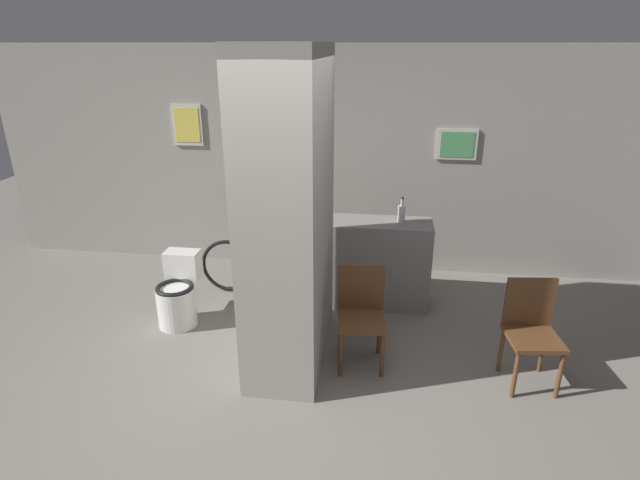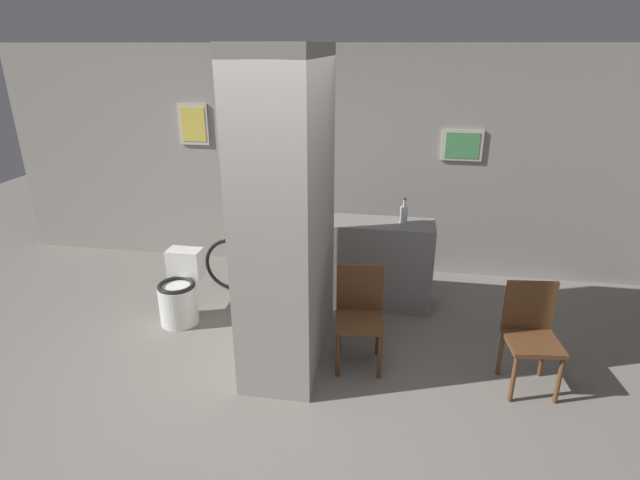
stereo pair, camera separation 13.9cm
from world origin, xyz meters
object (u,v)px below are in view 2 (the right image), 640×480
object	(u,v)px
chair_by_doorway	(531,332)
bottle_tall	(404,214)
toilet	(180,293)
chair_near_pillar	(359,312)
bicycle	(275,267)

from	to	relation	value
chair_by_doorway	bottle_tall	xyz separation A→B (m)	(-1.03, 1.17, 0.53)
toilet	chair_near_pillar	bearing A→B (deg)	-12.52
toilet	bicycle	world-z (taller)	toilet
chair_near_pillar	chair_by_doorway	bearing A→B (deg)	-9.43
toilet	chair_by_doorway	distance (m)	3.21
toilet	chair_near_pillar	world-z (taller)	chair_near_pillar
toilet	bottle_tall	size ratio (longest dim) A/B	2.56
bicycle	bottle_tall	xyz separation A→B (m)	(1.35, -0.02, 0.69)
chair_by_doorway	chair_near_pillar	bearing A→B (deg)	169.72
chair_by_doorway	bottle_tall	distance (m)	1.65
chair_near_pillar	chair_by_doorway	world-z (taller)	same
chair_near_pillar	bottle_tall	world-z (taller)	bottle_tall
toilet	bicycle	bearing A→B (deg)	41.78
chair_near_pillar	bottle_tall	size ratio (longest dim) A/B	3.26
bicycle	toilet	bearing A→B (deg)	-138.22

